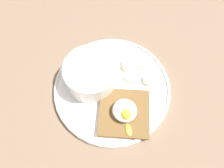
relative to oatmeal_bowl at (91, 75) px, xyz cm
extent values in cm
cube|color=#7A624D|center=(4.77, 0.05, -5.14)|extent=(120.00, 120.00, 2.00)
cylinder|color=white|center=(4.77, 0.05, -3.64)|extent=(25.89, 25.89, 1.00)
torus|color=white|center=(4.77, 0.05, -2.84)|extent=(25.69, 25.69, 0.60)
cylinder|color=white|center=(-0.01, 0.00, -0.17)|extent=(11.17, 11.17, 5.93)
torus|color=white|center=(-0.01, 0.00, 2.80)|extent=(11.37, 11.37, 0.60)
cylinder|color=#BE6581|center=(-0.01, 0.00, -0.59)|extent=(9.77, 9.77, 4.69)
ellipsoid|color=#BE6581|center=(-0.01, 0.00, 1.56)|extent=(9.28, 9.28, 1.20)
ellipsoid|color=#8F634B|center=(0.46, -1.13, 1.95)|extent=(1.88, 1.24, 0.79)
ellipsoid|color=#C5C192|center=(2.73, -0.30, 1.90)|extent=(1.91, 1.62, 0.70)
ellipsoid|color=#8E6146|center=(2.89, 1.30, 1.86)|extent=(1.65, 1.66, 0.61)
ellipsoid|color=#C6BA90|center=(1.92, 0.35, 1.91)|extent=(1.22, 1.74, 0.70)
ellipsoid|color=tan|center=(0.49, -3.00, 1.86)|extent=(1.51, 1.08, 0.60)
cube|color=brown|center=(9.33, -4.75, -1.73)|extent=(12.90, 12.90, 0.30)
cube|color=olive|center=(9.33, -4.75, -2.38)|extent=(12.65, 12.65, 1.50)
ellipsoid|color=white|center=(9.33, -4.75, -0.39)|extent=(4.98, 4.89, 2.48)
sphere|color=yellow|center=(9.91, -5.64, 0.29)|extent=(2.19, 2.19, 2.19)
ellipsoid|color=yellow|center=(11.37, -7.88, -1.43)|extent=(2.36, 2.74, 0.36)
cylinder|color=#EDE4C2|center=(11.86, 4.53, -2.65)|extent=(3.83, 3.82, 1.10)
cylinder|color=#B9B297|center=(11.86, 4.53, -2.22)|extent=(0.69, 0.69, 0.17)
cylinder|color=beige|center=(7.85, 4.03, -2.56)|extent=(4.22, 4.17, 1.31)
cylinder|color=#BAB189|center=(7.85, 4.03, -2.06)|extent=(0.75, 0.75, 0.18)
cylinder|color=#F9EEC6|center=(9.52, 8.13, -2.73)|extent=(4.43, 4.43, 0.81)
cylinder|color=beige|center=(9.52, 8.13, -2.33)|extent=(0.80, 0.80, 0.12)
cylinder|color=beige|center=(6.57, 6.49, -2.32)|extent=(4.36, 4.23, 1.95)
cylinder|color=#B5B389|center=(6.57, 6.49, -1.68)|extent=(0.76, 0.75, 0.24)
camera|label=1|loc=(11.71, -17.89, 41.36)|focal=35.00mm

